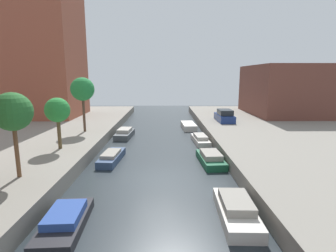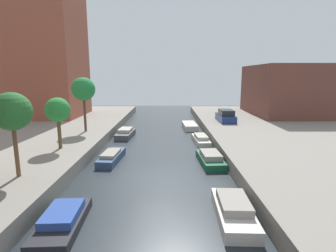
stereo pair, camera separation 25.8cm
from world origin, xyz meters
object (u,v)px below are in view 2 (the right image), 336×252
at_px(street_tree_2, 11,112).
at_px(moored_boat_left_3, 111,157).
at_px(street_tree_4, 83,90).
at_px(moored_boat_right_2, 233,210).
at_px(moored_boat_right_5, 189,126).
at_px(moored_boat_left_2, 62,220).
at_px(moored_boat_right_4, 200,139).
at_px(parked_car, 225,116).
at_px(apartment_tower_far, 39,28).
at_px(moored_boat_left_4, 125,134).
at_px(moored_boat_right_3, 210,158).
at_px(low_block_right, 288,90).
at_px(street_tree_3, 57,110).

distance_m(street_tree_2, moored_boat_left_3, 8.06).
distance_m(street_tree_4, moored_boat_right_2, 19.07).
bearing_deg(moored_boat_right_5, street_tree_4, -150.17).
relative_size(moored_boat_left_2, moored_boat_right_4, 0.94).
xyz_separation_m(parked_car, moored_boat_right_5, (-4.30, 0.47, -1.27)).
bearing_deg(apartment_tower_far, moored_boat_right_4, -29.52).
xyz_separation_m(moored_boat_left_3, moored_boat_left_4, (-0.20, 8.04, 0.06)).
relative_size(moored_boat_left_4, moored_boat_right_2, 0.94).
bearing_deg(moored_boat_right_3, apartment_tower_far, 138.92).
xyz_separation_m(low_block_right, moored_boat_left_3, (-21.45, -18.48, -4.12)).
xyz_separation_m(street_tree_2, moored_boat_right_4, (11.41, 11.23, -4.21)).
xyz_separation_m(apartment_tower_far, moored_boat_right_4, (20.08, -11.37, -12.29)).
relative_size(low_block_right, moored_boat_right_5, 3.01).
bearing_deg(moored_boat_right_3, low_block_right, 53.72).
bearing_deg(moored_boat_left_4, moored_boat_right_5, 32.46).
relative_size(moored_boat_left_3, moored_boat_right_5, 0.99).
height_order(low_block_right, moored_boat_right_5, low_block_right).
relative_size(moored_boat_left_4, moored_boat_right_3, 0.94).
relative_size(street_tree_4, moored_boat_right_3, 1.27).
relative_size(moored_boat_left_3, moored_boat_left_4, 1.07).
bearing_deg(moored_boat_right_5, moored_boat_left_3, -119.04).
relative_size(apartment_tower_far, low_block_right, 1.85).
bearing_deg(street_tree_2, moored_boat_right_3, 24.26).
relative_size(low_block_right, moored_boat_left_4, 3.23).
distance_m(moored_boat_left_3, moored_boat_right_2, 11.07).
bearing_deg(moored_boat_left_2, low_block_right, 51.82).
height_order(moored_boat_left_2, moored_boat_right_3, moored_boat_right_3).
bearing_deg(moored_boat_right_4, low_block_right, 42.83).
relative_size(street_tree_2, moored_boat_right_4, 1.09).
xyz_separation_m(street_tree_2, street_tree_4, (-0.00, 12.04, 0.57)).
xyz_separation_m(street_tree_3, moored_boat_left_3, (3.88, -0.08, -3.56)).
distance_m(moored_boat_right_3, moored_boat_right_5, 13.17).
bearing_deg(street_tree_3, moored_boat_right_5, 49.03).
relative_size(moored_boat_right_2, moored_boat_right_4, 0.99).
relative_size(low_block_right, moored_boat_right_4, 2.98).
xyz_separation_m(moored_boat_right_2, moored_boat_right_5, (-0.32, 20.92, -0.05)).
bearing_deg(street_tree_2, moored_boat_right_5, 59.22).
height_order(street_tree_3, moored_boat_left_3, street_tree_3).
height_order(apartment_tower_far, moored_boat_right_4, apartment_tower_far).
distance_m(apartment_tower_far, moored_boat_right_4, 26.14).
relative_size(street_tree_4, moored_boat_right_2, 1.27).
bearing_deg(moored_boat_right_4, street_tree_3, -154.31).
xyz_separation_m(low_block_right, moored_boat_left_4, (-21.65, -10.44, -4.07)).
height_order(moored_boat_right_3, moored_boat_right_5, moored_boat_right_3).
xyz_separation_m(moored_boat_left_3, moored_boat_right_2, (7.34, -8.29, 0.05)).
bearing_deg(street_tree_2, moored_boat_left_2, -42.61).
xyz_separation_m(street_tree_2, moored_boat_right_2, (11.22, -2.63, -4.16)).
xyz_separation_m(moored_boat_left_3, moored_boat_right_5, (7.01, 12.63, 0.00)).
bearing_deg(parked_car, low_block_right, 31.94).
height_order(moored_boat_left_3, moored_boat_right_3, moored_boat_right_3).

